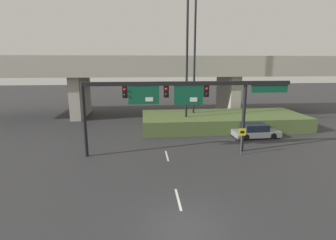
% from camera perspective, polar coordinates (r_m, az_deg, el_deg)
% --- Properties ---
extents(ground_plane, '(160.00, 160.00, 0.00)m').
position_cam_1_polar(ground_plane, '(13.36, 3.67, -21.77)').
color(ground_plane, '#2D2D30').
extents(lane_markings, '(0.14, 23.37, 0.01)m').
position_cam_1_polar(lane_markings, '(24.97, -0.97, -5.01)').
color(lane_markings, silver).
rests_on(lane_markings, ground).
extents(signal_gantry, '(16.88, 0.44, 6.01)m').
position_cam_1_polar(signal_gantry, '(21.14, 2.78, 5.41)').
color(signal_gantry, black).
rests_on(signal_gantry, ground).
extents(speed_limit_sign, '(0.60, 0.11, 2.30)m').
position_cam_1_polar(speed_limit_sign, '(22.28, 15.76, -3.64)').
color(speed_limit_sign, '#4C4C4C').
rests_on(speed_limit_sign, ground).
extents(highway_light_pole_near, '(0.70, 0.36, 15.01)m').
position_cam_1_polar(highway_light_pole_near, '(28.65, 4.15, 13.22)').
color(highway_light_pole_near, black).
rests_on(highway_light_pole_near, ground).
extents(highway_light_pole_far, '(0.70, 0.36, 17.01)m').
position_cam_1_polar(highway_light_pole_far, '(31.12, 5.84, 14.98)').
color(highway_light_pole_far, black).
rests_on(highway_light_pole_far, ground).
extents(overpass_bridge, '(49.98, 9.22, 8.30)m').
position_cam_1_polar(overpass_bridge, '(37.69, -2.68, 10.33)').
color(overpass_bridge, '#A39E93').
rests_on(overpass_bridge, ground).
extents(grass_embankment, '(18.68, 7.38, 1.55)m').
position_cam_1_polar(grass_embankment, '(31.45, 11.77, -0.14)').
color(grass_embankment, '#4C6033').
rests_on(grass_embankment, ground).
extents(parked_sedan_near_right, '(4.67, 2.06, 1.40)m').
position_cam_1_polar(parked_sedan_near_right, '(28.03, 18.52, -2.33)').
color(parked_sedan_near_right, gray).
rests_on(parked_sedan_near_right, ground).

